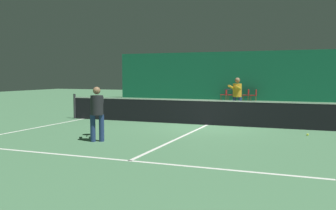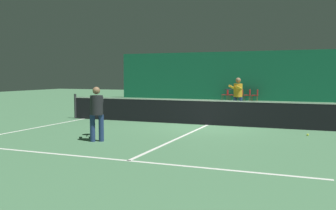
{
  "view_description": "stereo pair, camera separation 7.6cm",
  "coord_description": "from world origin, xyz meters",
  "px_view_note": "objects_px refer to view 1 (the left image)",
  "views": [
    {
      "loc": [
        3.71,
        -13.6,
        1.86
      ],
      "look_at": [
        -0.78,
        -2.08,
        0.89
      ],
      "focal_mm": 40.0,
      "sensor_mm": 36.0,
      "label": 1
    },
    {
      "loc": [
        3.78,
        -13.58,
        1.86
      ],
      "look_at": [
        -0.78,
        -2.08,
        0.89
      ],
      "focal_mm": 40.0,
      "sensor_mm": 36.0,
      "label": 2
    }
  ],
  "objects_px": {
    "courtside_chair_0": "(225,94)",
    "tennis_ball": "(308,135)",
    "tennis_net": "(207,111)",
    "player_near": "(97,110)",
    "courtside_chair_2": "(239,94)",
    "courtside_chair_3": "(247,94)",
    "player_far": "(237,93)",
    "courtside_chair_1": "(232,94)",
    "courtside_chair_4": "(254,94)"
  },
  "relations": [
    {
      "from": "tennis_net",
      "to": "courtside_chair_0",
      "type": "relative_size",
      "value": 14.29
    },
    {
      "from": "player_near",
      "to": "courtside_chair_3",
      "type": "relative_size",
      "value": 1.84
    },
    {
      "from": "courtside_chair_0",
      "to": "courtside_chair_1",
      "type": "xyz_separation_m",
      "value": [
        0.55,
        0.0,
        0.0
      ]
    },
    {
      "from": "player_near",
      "to": "tennis_ball",
      "type": "xyz_separation_m",
      "value": [
        5.56,
        3.21,
        -0.87
      ]
    },
    {
      "from": "tennis_net",
      "to": "courtside_chair_3",
      "type": "bearing_deg",
      "value": 93.53
    },
    {
      "from": "player_near",
      "to": "courtside_chair_1",
      "type": "distance_m",
      "value": 18.74
    },
    {
      "from": "player_near",
      "to": "courtside_chair_3",
      "type": "xyz_separation_m",
      "value": [
        1.1,
        18.74,
        -0.42
      ]
    },
    {
      "from": "courtside_chair_2",
      "to": "courtside_chair_3",
      "type": "distance_m",
      "value": 0.55
    },
    {
      "from": "courtside_chair_0",
      "to": "courtside_chair_3",
      "type": "height_order",
      "value": "same"
    },
    {
      "from": "courtside_chair_0",
      "to": "courtside_chair_4",
      "type": "bearing_deg",
      "value": 90.0
    },
    {
      "from": "courtside_chair_2",
      "to": "courtside_chair_4",
      "type": "distance_m",
      "value": 1.11
    },
    {
      "from": "player_near",
      "to": "courtside_chair_1",
      "type": "height_order",
      "value": "player_near"
    },
    {
      "from": "player_far",
      "to": "tennis_ball",
      "type": "xyz_separation_m",
      "value": [
        3.21,
        -5.17,
        -0.99
      ]
    },
    {
      "from": "player_far",
      "to": "courtside_chair_3",
      "type": "xyz_separation_m",
      "value": [
        -1.24,
        10.35,
        -0.54
      ]
    },
    {
      "from": "player_near",
      "to": "player_far",
      "type": "bearing_deg",
      "value": -46.6
    },
    {
      "from": "courtside_chair_2",
      "to": "courtside_chair_3",
      "type": "height_order",
      "value": "same"
    },
    {
      "from": "courtside_chair_0",
      "to": "courtside_chair_4",
      "type": "xyz_separation_m",
      "value": [
        2.21,
        0.0,
        0.0
      ]
    },
    {
      "from": "player_far",
      "to": "courtside_chair_4",
      "type": "distance_m",
      "value": 10.39
    },
    {
      "from": "courtside_chair_3",
      "to": "tennis_ball",
      "type": "distance_m",
      "value": 16.16
    },
    {
      "from": "player_far",
      "to": "courtside_chair_2",
      "type": "distance_m",
      "value": 10.52
    },
    {
      "from": "tennis_net",
      "to": "tennis_ball",
      "type": "relative_size",
      "value": 181.82
    },
    {
      "from": "courtside_chair_3",
      "to": "tennis_ball",
      "type": "height_order",
      "value": "courtside_chair_3"
    },
    {
      "from": "courtside_chair_2",
      "to": "courtside_chair_4",
      "type": "relative_size",
      "value": 1.0
    },
    {
      "from": "tennis_net",
      "to": "player_far",
      "type": "distance_m",
      "value": 3.9
    },
    {
      "from": "courtside_chair_4",
      "to": "player_far",
      "type": "bearing_deg",
      "value": 3.82
    },
    {
      "from": "player_far",
      "to": "courtside_chair_3",
      "type": "distance_m",
      "value": 10.44
    },
    {
      "from": "player_near",
      "to": "courtside_chair_3",
      "type": "distance_m",
      "value": 18.77
    },
    {
      "from": "tennis_ball",
      "to": "tennis_net",
      "type": "bearing_deg",
      "value": 159.71
    },
    {
      "from": "tennis_net",
      "to": "courtside_chair_1",
      "type": "height_order",
      "value": "tennis_net"
    },
    {
      "from": "player_far",
      "to": "courtside_chair_1",
      "type": "bearing_deg",
      "value": -153.14
    },
    {
      "from": "courtside_chair_0",
      "to": "courtside_chair_1",
      "type": "bearing_deg",
      "value": 90.0
    },
    {
      "from": "courtside_chair_1",
      "to": "courtside_chair_2",
      "type": "distance_m",
      "value": 0.55
    },
    {
      "from": "tennis_net",
      "to": "player_near",
      "type": "relative_size",
      "value": 7.75
    },
    {
      "from": "courtside_chair_0",
      "to": "tennis_ball",
      "type": "xyz_separation_m",
      "value": [
        6.11,
        -15.52,
        -0.45
      ]
    },
    {
      "from": "player_far",
      "to": "tennis_ball",
      "type": "bearing_deg",
      "value": 45.88
    },
    {
      "from": "courtside_chair_3",
      "to": "player_near",
      "type": "bearing_deg",
      "value": -3.37
    },
    {
      "from": "player_far",
      "to": "courtside_chair_4",
      "type": "height_order",
      "value": "player_far"
    },
    {
      "from": "tennis_net",
      "to": "player_near",
      "type": "distance_m",
      "value": 4.97
    },
    {
      "from": "tennis_ball",
      "to": "player_near",
      "type": "bearing_deg",
      "value": -149.94
    },
    {
      "from": "tennis_net",
      "to": "courtside_chair_2",
      "type": "bearing_deg",
      "value": 95.74
    },
    {
      "from": "courtside_chair_2",
      "to": "courtside_chair_4",
      "type": "height_order",
      "value": "same"
    },
    {
      "from": "tennis_net",
      "to": "courtside_chair_2",
      "type": "xyz_separation_m",
      "value": [
        -1.43,
        14.2,
        -0.03
      ]
    },
    {
      "from": "player_near",
      "to": "tennis_net",
      "type": "bearing_deg",
      "value": -54.52
    },
    {
      "from": "player_near",
      "to": "courtside_chair_1",
      "type": "bearing_deg",
      "value": -30.95
    },
    {
      "from": "courtside_chair_3",
      "to": "courtside_chair_4",
      "type": "relative_size",
      "value": 1.0
    },
    {
      "from": "courtside_chair_0",
      "to": "courtside_chair_1",
      "type": "height_order",
      "value": "same"
    },
    {
      "from": "player_near",
      "to": "player_far",
      "type": "distance_m",
      "value": 8.71
    },
    {
      "from": "courtside_chair_1",
      "to": "courtside_chair_4",
      "type": "xyz_separation_m",
      "value": [
        1.66,
        0.0,
        0.0
      ]
    },
    {
      "from": "courtside_chair_0",
      "to": "courtside_chair_3",
      "type": "relative_size",
      "value": 1.0
    },
    {
      "from": "courtside_chair_0",
      "to": "courtside_chair_4",
      "type": "height_order",
      "value": "same"
    }
  ]
}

